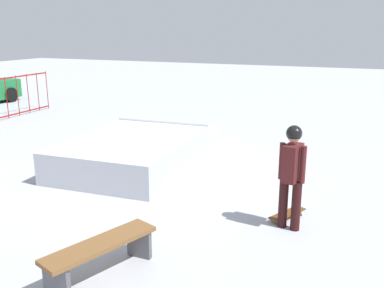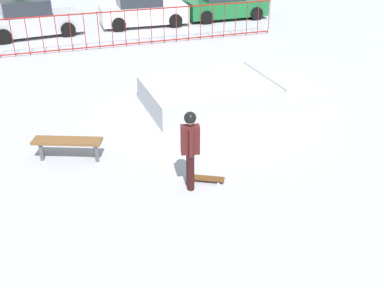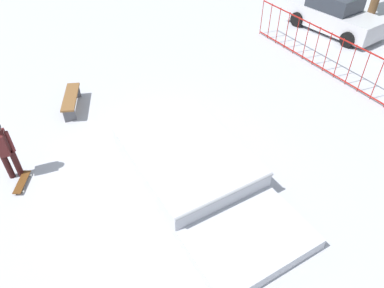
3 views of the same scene
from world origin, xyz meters
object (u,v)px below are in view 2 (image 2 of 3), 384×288
object	(u,v)px
parked_car_silver	(31,20)
parked_car_green	(225,4)
park_bench	(68,144)
skater	(190,144)
parked_car_white	(143,10)
skateboard	(206,178)
skate_ramp	(223,93)

from	to	relation	value
parked_car_silver	parked_car_green	world-z (taller)	same
park_bench	skater	bearing A→B (deg)	-40.24
parked_car_silver	parked_car_white	world-z (taller)	same
parked_car_silver	parked_car_white	bearing A→B (deg)	-3.90
skateboard	park_bench	distance (m)	3.36
skate_ramp	parked_car_white	size ratio (longest dim) A/B	1.35
skateboard	parked_car_white	distance (m)	14.33
park_bench	parked_car_silver	bearing A→B (deg)	93.92
skater	parked_car_green	size ratio (longest dim) A/B	0.41
parked_car_green	skateboard	bearing A→B (deg)	-114.19
skater	skate_ramp	bearing A→B (deg)	-107.94
skate_ramp	skateboard	xyz separation A→B (m)	(-1.87, -3.96, -0.24)
skater	skateboard	world-z (taller)	skater
skate_ramp	skater	distance (m)	4.68
parked_car_silver	parked_car_white	distance (m)	5.15
parked_car_white	parked_car_green	size ratio (longest dim) A/B	0.99
skater	parked_car_silver	bearing A→B (deg)	-65.98
skate_ramp	skateboard	size ratio (longest dim) A/B	6.88
park_bench	parked_car_green	size ratio (longest dim) A/B	0.39
skate_ramp	park_bench	bearing A→B (deg)	-159.59
skateboard	parked_car_white	xyz separation A→B (m)	(1.57, 14.23, 0.65)
skate_ramp	parked_car_silver	xyz separation A→B (m)	(-5.43, 9.78, 0.41)
skater	skateboard	xyz separation A→B (m)	(0.38, 0.09, -0.93)
park_bench	skateboard	bearing A→B (deg)	-34.88
park_bench	parked_car_silver	distance (m)	11.86
park_bench	parked_car_green	distance (m)	15.23
skateboard	parked_car_white	size ratio (longest dim) A/B	0.20
skater	parked_car_silver	distance (m)	14.20
parked_car_silver	park_bench	bearing A→B (deg)	-95.39
skater	parked_car_green	bearing A→B (deg)	-102.14
parked_car_silver	skateboard	bearing A→B (deg)	-84.79
skater	parked_car_silver	size ratio (longest dim) A/B	0.40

